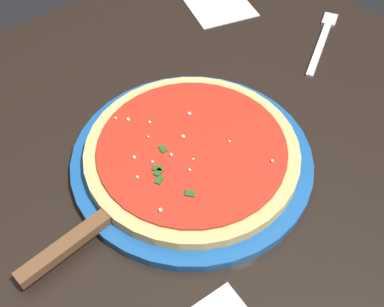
{
  "coord_description": "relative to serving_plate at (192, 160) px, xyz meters",
  "views": [
    {
      "loc": [
        -0.27,
        0.27,
        1.24
      ],
      "look_at": [
        0.04,
        0.01,
        0.75
      ],
      "focal_mm": 44.64,
      "sensor_mm": 36.0,
      "label": 1
    }
  ],
  "objects": [
    {
      "name": "restaurant_table",
      "position": [
        -0.04,
        -0.01,
        -0.13
      ],
      "size": [
        0.99,
        0.95,
        0.73
      ],
      "color": "black",
      "rests_on": "ground_plane"
    },
    {
      "name": "serving_plate",
      "position": [
        0.0,
        0.0,
        0.0
      ],
      "size": [
        0.33,
        0.33,
        0.01
      ],
      "primitive_type": "cylinder",
      "color": "#195199",
      "rests_on": "restaurant_table"
    },
    {
      "name": "pizza",
      "position": [
        0.0,
        0.0,
        0.02
      ],
      "size": [
        0.29,
        0.29,
        0.02
      ],
      "color": "#DBB26B",
      "rests_on": "serving_plate"
    },
    {
      "name": "pizza_server",
      "position": [
        -0.01,
        0.16,
        0.01
      ],
      "size": [
        0.08,
        0.22,
        0.01
      ],
      "color": "silver",
      "rests_on": "serving_plate"
    },
    {
      "name": "napkin_loose_left",
      "position": [
        0.28,
        -0.29,
        -0.01
      ],
      "size": [
        0.18,
        0.15,
        0.0
      ],
      "primitive_type": "cube",
      "rotation": [
        0.0,
        0.0,
        -0.3
      ],
      "color": "white",
      "rests_on": "restaurant_table"
    },
    {
      "name": "fork",
      "position": [
        0.07,
        -0.35,
        -0.0
      ],
      "size": [
        0.11,
        0.17,
        0.0
      ],
      "color": "silver",
      "rests_on": "restaurant_table"
    }
  ]
}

